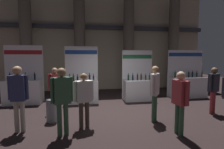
{
  "coord_description": "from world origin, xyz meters",
  "views": [
    {
      "loc": [
        -1.25,
        -6.15,
        2.06
      ],
      "look_at": [
        -0.18,
        0.41,
        1.39
      ],
      "focal_mm": 28.23,
      "sensor_mm": 36.0,
      "label": 1
    }
  ],
  "objects_px": {
    "exhibitor_booth_3": "(188,85)",
    "visitor_2": "(213,86)",
    "visitor_0": "(155,88)",
    "visitor_1": "(62,95)",
    "visitor_5": "(18,93)",
    "visitor_8": "(180,97)",
    "exhibitor_booth_2": "(139,88)",
    "exhibitor_booth_1": "(82,89)",
    "trash_bin": "(52,110)",
    "visitor_4": "(84,95)",
    "exhibitor_booth_0": "(23,89)",
    "visitor_7": "(55,86)"
  },
  "relations": [
    {
      "from": "exhibitor_booth_2",
      "to": "exhibitor_booth_1",
      "type": "bearing_deg",
      "value": 179.98
    },
    {
      "from": "visitor_2",
      "to": "visitor_7",
      "type": "height_order",
      "value": "visitor_2"
    },
    {
      "from": "exhibitor_booth_2",
      "to": "visitor_8",
      "type": "bearing_deg",
      "value": -91.45
    },
    {
      "from": "visitor_2",
      "to": "visitor_5",
      "type": "bearing_deg",
      "value": 156.99
    },
    {
      "from": "exhibitor_booth_3",
      "to": "visitor_5",
      "type": "distance_m",
      "value": 7.65
    },
    {
      "from": "trash_bin",
      "to": "visitor_4",
      "type": "height_order",
      "value": "visitor_4"
    },
    {
      "from": "visitor_4",
      "to": "visitor_7",
      "type": "distance_m",
      "value": 2.03
    },
    {
      "from": "visitor_4",
      "to": "visitor_8",
      "type": "distance_m",
      "value": 2.63
    },
    {
      "from": "exhibitor_booth_2",
      "to": "visitor_2",
      "type": "xyz_separation_m",
      "value": [
        2.03,
        -2.36,
        0.41
      ]
    },
    {
      "from": "visitor_0",
      "to": "visitor_2",
      "type": "height_order",
      "value": "visitor_0"
    },
    {
      "from": "exhibitor_booth_0",
      "to": "visitor_7",
      "type": "xyz_separation_m",
      "value": [
        1.57,
        -1.36,
        0.34
      ]
    },
    {
      "from": "exhibitor_booth_3",
      "to": "visitor_8",
      "type": "height_order",
      "value": "exhibitor_booth_3"
    },
    {
      "from": "exhibitor_booth_0",
      "to": "visitor_0",
      "type": "relative_size",
      "value": 1.45
    },
    {
      "from": "visitor_2",
      "to": "visitor_7",
      "type": "relative_size",
      "value": 1.02
    },
    {
      "from": "visitor_5",
      "to": "visitor_8",
      "type": "xyz_separation_m",
      "value": [
        4.23,
        -0.84,
        -0.07
      ]
    },
    {
      "from": "exhibitor_booth_2",
      "to": "visitor_4",
      "type": "xyz_separation_m",
      "value": [
        -2.58,
        -2.89,
        0.37
      ]
    },
    {
      "from": "exhibitor_booth_0",
      "to": "exhibitor_booth_2",
      "type": "xyz_separation_m",
      "value": [
        5.2,
        -0.21,
        -0.05
      ]
    },
    {
      "from": "visitor_0",
      "to": "visitor_4",
      "type": "bearing_deg",
      "value": -48.78
    },
    {
      "from": "visitor_1",
      "to": "exhibitor_booth_3",
      "type": "bearing_deg",
      "value": -169.41
    },
    {
      "from": "visitor_0",
      "to": "visitor_1",
      "type": "xyz_separation_m",
      "value": [
        -2.77,
        -0.61,
        0.01
      ]
    },
    {
      "from": "exhibitor_booth_0",
      "to": "visitor_4",
      "type": "height_order",
      "value": "exhibitor_booth_0"
    },
    {
      "from": "exhibitor_booth_3",
      "to": "visitor_0",
      "type": "relative_size",
      "value": 1.36
    },
    {
      "from": "exhibitor_booth_0",
      "to": "visitor_5",
      "type": "xyz_separation_m",
      "value": [
        0.88,
        -3.12,
        0.45
      ]
    },
    {
      "from": "exhibitor_booth_0",
      "to": "visitor_4",
      "type": "bearing_deg",
      "value": -49.75
    },
    {
      "from": "visitor_0",
      "to": "trash_bin",
      "type": "bearing_deg",
      "value": -61.54
    },
    {
      "from": "visitor_0",
      "to": "visitor_2",
      "type": "distance_m",
      "value": 2.42
    },
    {
      "from": "visitor_5",
      "to": "exhibitor_booth_3",
      "type": "bearing_deg",
      "value": -156.17
    },
    {
      "from": "visitor_5",
      "to": "visitor_0",
      "type": "bearing_deg",
      "value": -177.53
    },
    {
      "from": "exhibitor_booth_0",
      "to": "exhibitor_booth_2",
      "type": "bearing_deg",
      "value": -2.28
    },
    {
      "from": "visitor_1",
      "to": "visitor_4",
      "type": "distance_m",
      "value": 0.72
    },
    {
      "from": "visitor_2",
      "to": "visitor_4",
      "type": "distance_m",
      "value": 4.64
    },
    {
      "from": "exhibitor_booth_0",
      "to": "trash_bin",
      "type": "relative_size",
      "value": 3.56
    },
    {
      "from": "exhibitor_booth_0",
      "to": "visitor_4",
      "type": "relative_size",
      "value": 1.61
    },
    {
      "from": "visitor_0",
      "to": "visitor_1",
      "type": "height_order",
      "value": "visitor_1"
    },
    {
      "from": "exhibitor_booth_3",
      "to": "visitor_8",
      "type": "distance_m",
      "value": 4.83
    },
    {
      "from": "exhibitor_booth_1",
      "to": "visitor_4",
      "type": "height_order",
      "value": "exhibitor_booth_1"
    },
    {
      "from": "exhibitor_booth_0",
      "to": "exhibitor_booth_3",
      "type": "distance_m",
      "value": 7.85
    },
    {
      "from": "visitor_0",
      "to": "exhibitor_booth_1",
      "type": "bearing_deg",
      "value": -102.78
    },
    {
      "from": "exhibitor_booth_3",
      "to": "trash_bin",
      "type": "distance_m",
      "value": 6.7
    },
    {
      "from": "visitor_4",
      "to": "visitor_8",
      "type": "bearing_deg",
      "value": 140.84
    },
    {
      "from": "visitor_4",
      "to": "visitor_8",
      "type": "xyz_separation_m",
      "value": [
        2.49,
        -0.87,
        0.05
      ]
    },
    {
      "from": "exhibitor_booth_1",
      "to": "visitor_4",
      "type": "relative_size",
      "value": 1.59
    },
    {
      "from": "visitor_1",
      "to": "visitor_2",
      "type": "xyz_separation_m",
      "value": [
        5.16,
        0.99,
        -0.07
      ]
    },
    {
      "from": "exhibitor_booth_3",
      "to": "visitor_2",
      "type": "xyz_separation_m",
      "value": [
        -0.62,
        -2.55,
        0.39
      ]
    },
    {
      "from": "visitor_0",
      "to": "visitor_8",
      "type": "distance_m",
      "value": 1.06
    },
    {
      "from": "exhibitor_booth_2",
      "to": "visitor_0",
      "type": "height_order",
      "value": "exhibitor_booth_2"
    },
    {
      "from": "visitor_2",
      "to": "visitor_8",
      "type": "bearing_deg",
      "value": -174.58
    },
    {
      "from": "exhibitor_booth_1",
      "to": "visitor_8",
      "type": "relative_size",
      "value": 1.5
    },
    {
      "from": "visitor_0",
      "to": "exhibitor_booth_2",
      "type": "bearing_deg",
      "value": -150.34
    },
    {
      "from": "visitor_4",
      "to": "exhibitor_booth_0",
      "type": "bearing_deg",
      "value": -69.58
    }
  ]
}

